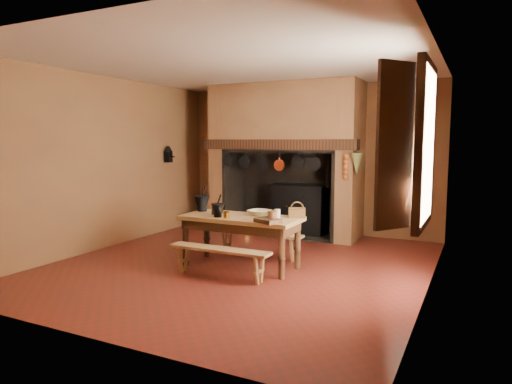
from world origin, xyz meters
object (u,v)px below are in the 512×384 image
at_px(mixing_bowl, 260,213).
at_px(wicker_basket, 297,212).
at_px(work_table, 241,224).
at_px(coffee_grinder, 217,210).
at_px(bench_front, 219,256).
at_px(iron_range, 300,208).

relative_size(mixing_bowl, wicker_basket, 1.17).
relative_size(work_table, coffee_grinder, 9.88).
distance_m(bench_front, coffee_grinder, 0.84).
bearing_deg(mixing_bowl, work_table, -140.34).
bearing_deg(work_table, mixing_bowl, 39.66).
xyz_separation_m(work_table, wicker_basket, (0.73, 0.27, 0.18)).
distance_m(work_table, coffee_grinder, 0.42).
bearing_deg(iron_range, coffee_grinder, -96.32).
xyz_separation_m(work_table, bench_front, (-0.00, -0.58, -0.31)).
relative_size(iron_range, wicker_basket, 5.95).
bearing_deg(bench_front, iron_range, 91.69).
xyz_separation_m(iron_range, work_table, (0.09, -2.55, 0.12)).
bearing_deg(work_table, coffee_grinder, -177.53).
height_order(work_table, bench_front, work_table).
distance_m(work_table, wicker_basket, 0.80).
bearing_deg(mixing_bowl, coffee_grinder, -162.21).
bearing_deg(wicker_basket, work_table, 179.43).
relative_size(work_table, mixing_bowl, 5.25).
bearing_deg(bench_front, wicker_basket, 49.37).
height_order(iron_range, mixing_bowl, iron_range).
height_order(work_table, mixing_bowl, mixing_bowl).
xyz_separation_m(bench_front, mixing_bowl, (0.21, 0.75, 0.46)).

